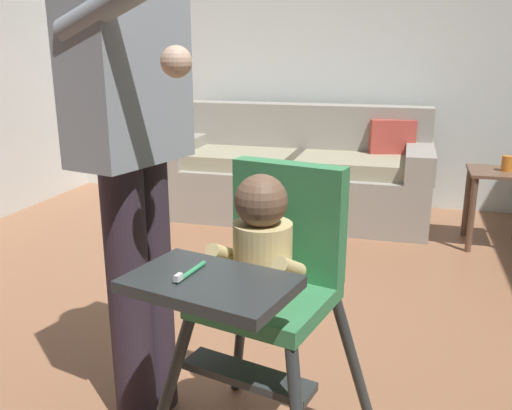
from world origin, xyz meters
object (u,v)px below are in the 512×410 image
Objects in this scene: adult_standing at (134,145)px; sippy_cup at (507,163)px; side_table at (498,191)px; high_chair at (266,268)px; couch at (298,174)px.

sippy_cup is at bearing 70.20° from adult_standing.
adult_standing is 3.33× the size of side_table.
high_chair is 2.56m from sippy_cup.
adult_standing is 17.34× the size of sippy_cup.
high_chair is 2.56m from side_table.
high_chair is 0.55× the size of adult_standing.
sippy_cup is (1.48, 2.24, -0.42)m from adult_standing.
adult_standing is at bearing -123.46° from sippy_cup.
side_table is at bearing -180.00° from sippy_cup.
adult_standing is 2.73m from side_table.
adult_standing reaches higher than side_table.
adult_standing is at bearing -122.92° from side_table.
couch is 3.93× the size of side_table.
couch is 1.47m from side_table.
couch reaches higher than side_table.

